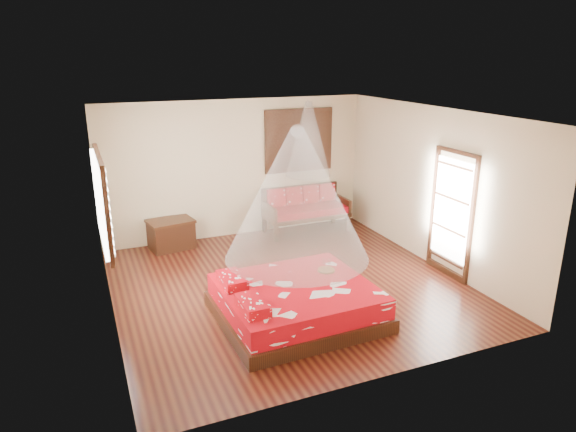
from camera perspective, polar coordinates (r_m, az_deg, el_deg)
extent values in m
cube|color=black|center=(8.56, 0.08, -7.74)|extent=(5.50, 5.50, 0.02)
cube|color=silver|center=(7.77, 0.09, 11.38)|extent=(5.50, 5.50, 0.02)
cube|color=beige|center=(7.48, -19.81, -1.03)|extent=(0.02, 5.50, 2.80)
cube|color=beige|center=(9.43, 15.77, 3.13)|extent=(0.02, 5.50, 2.80)
cube|color=beige|center=(10.57, -5.73, 5.25)|extent=(5.50, 0.02, 2.80)
cube|color=beige|center=(5.76, 10.82, -5.85)|extent=(5.50, 0.02, 2.80)
cube|color=black|center=(7.54, 0.93, -10.54)|extent=(2.24, 2.04, 0.20)
cube|color=#B00511|center=(7.43, 0.94, -8.84)|extent=(2.14, 1.94, 0.30)
cube|color=#B00511|center=(6.70, -3.96, -9.86)|extent=(0.33, 0.58, 0.15)
cube|color=#B00511|center=(7.41, -6.24, -7.11)|extent=(0.33, 0.58, 0.15)
cube|color=black|center=(10.35, -1.35, -1.80)|extent=(0.08, 0.08, 0.42)
cube|color=black|center=(11.02, 6.65, -0.69)|extent=(0.08, 0.08, 0.42)
cube|color=black|center=(10.94, -2.62, -0.72)|extent=(0.08, 0.08, 0.42)
cube|color=black|center=(11.58, 5.06, 0.27)|extent=(0.08, 0.08, 0.42)
cube|color=black|center=(10.89, 2.05, 0.14)|extent=(1.77, 0.79, 0.08)
cube|color=maroon|center=(10.86, 2.05, 0.70)|extent=(1.71, 0.73, 0.14)
cube|color=black|center=(11.12, 1.30, 2.07)|extent=(1.77, 0.06, 0.55)
cube|color=black|center=(10.53, -2.12, 0.44)|extent=(0.06, 0.79, 0.30)
cube|color=black|center=(11.21, 5.98, 1.42)|extent=(0.06, 0.79, 0.30)
cube|color=#B00511|center=(10.77, -1.30, 1.98)|extent=(0.37, 0.19, 0.39)
cube|color=#B00511|center=(10.91, 0.62, 2.20)|extent=(0.37, 0.19, 0.39)
cube|color=#B00511|center=(11.07, 2.49, 2.41)|extent=(0.37, 0.19, 0.39)
cube|color=#B00511|center=(11.24, 4.31, 2.60)|extent=(0.37, 0.19, 0.39)
cube|color=black|center=(10.28, -12.85, -2.09)|extent=(0.89, 0.70, 0.53)
cube|color=black|center=(10.18, -12.96, -0.57)|extent=(0.93, 0.75, 0.05)
cube|color=black|center=(10.91, 1.21, 8.40)|extent=(1.52, 0.06, 1.32)
cube|color=black|center=(10.90, 1.23, 8.39)|extent=(1.35, 0.04, 1.10)
cube|color=black|center=(7.59, -19.85, 1.61)|extent=(0.08, 1.74, 1.34)
cube|color=white|center=(7.59, -19.55, 1.64)|extent=(0.04, 1.54, 1.10)
cube|color=black|center=(9.06, 17.70, 0.05)|extent=(0.08, 1.02, 2.16)
cube|color=white|center=(9.01, 17.66, 0.64)|extent=(0.03, 0.82, 1.70)
cylinder|color=brown|center=(7.85, 4.26, -6.01)|extent=(0.26, 0.26, 0.03)
cone|color=white|center=(6.89, 1.01, 2.39)|extent=(2.00, 2.00, 1.80)
cone|color=white|center=(10.47, 2.26, 8.54)|extent=(0.92, 0.92, 1.50)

